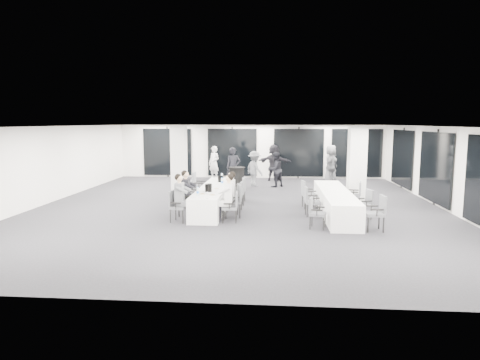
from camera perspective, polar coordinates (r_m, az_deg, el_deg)
The scene contains 42 objects.
room at distance 15.81m, azimuth 3.32°, elevation 2.05°, with size 14.04×16.04×2.84m.
column_left at distance 18.33m, azimuth -8.13°, elevation 2.81°, with size 0.60×0.60×2.80m, color silver.
column_right at distance 15.97m, azimuth 15.30°, elevation 1.90°, with size 0.60×0.60×2.80m, color silver.
banquet_table_main at distance 14.73m, azimuth -3.49°, elevation -2.34°, with size 0.90×5.00×0.75m, color white.
banquet_table_side at distance 14.15m, azimuth 12.57°, elevation -2.94°, with size 0.90×5.00×0.75m, color white.
cocktail_table at distance 18.46m, azimuth -0.43°, elevation 0.17°, with size 0.73×0.73×1.02m.
chair_main_left_near at distance 12.85m, azimuth -8.47°, elevation -3.18°, with size 0.55×0.58×0.93m.
chair_main_left_second at distance 13.69m, azimuth -7.67°, elevation -2.33°, with size 0.61×0.64×1.01m.
chair_main_left_mid at distance 14.52m, azimuth -6.91°, elevation -1.99°, with size 0.54×0.57×0.89m.
chair_main_left_fourth at distance 15.55m, azimuth -6.14°, elevation -1.41°, with size 0.45×0.50×0.86m.
chair_main_left_far at distance 16.37m, azimuth -5.64°, elevation -0.58°, with size 0.54×0.60×1.04m.
chair_main_right_near at distance 12.67m, azimuth -1.04°, elevation -3.33°, with size 0.48×0.53×0.91m.
chair_main_right_second at distance 13.32m, azimuth -0.72°, elevation -2.48°, with size 0.62×0.65×1.03m.
chair_main_right_mid at distance 14.20m, azimuth -0.39°, elevation -1.96°, with size 0.51×0.57×0.98m.
chair_main_right_fourth at distance 15.22m, azimuth -0.06°, elevation -1.33°, with size 0.55×0.59×0.96m.
chair_main_right_far at distance 16.19m, azimuth 0.19°, elevation -0.96°, with size 0.51×0.55×0.88m.
chair_side_left_near at distance 12.10m, azimuth 9.99°, elevation -4.08°, with size 0.53×0.55×0.87m.
chair_side_left_mid at distance 13.65m, azimuth 9.35°, elevation -2.57°, with size 0.50×0.55×0.93m.
chair_side_left_far at distance 14.91m, azimuth 8.94°, elevation -1.65°, with size 0.55×0.59×0.95m.
chair_side_right_near at distance 12.23m, azimuth 17.84°, elevation -3.91°, with size 0.52×0.58×0.98m.
chair_side_right_mid at distance 13.67m, azimuth 16.38°, elevation -2.85°, with size 0.55×0.58×0.90m.
chair_side_right_far at distance 15.17m, azimuth 15.20°, elevation -1.73°, with size 0.55×0.58×0.92m.
seated_guest_a at distance 12.75m, azimuth -7.80°, elevation -1.97°, with size 0.50×0.38×1.44m.
seated_guest_b at distance 13.63m, azimuth -6.98°, elevation -1.33°, with size 0.50×0.38×1.44m.
seated_guest_c at distance 12.63m, azimuth -1.77°, elevation -2.00°, with size 0.50×0.38×1.44m.
seated_guest_d at distance 13.28m, azimuth -1.46°, elevation -1.52°, with size 0.50×0.38×1.44m.
standing_guest_a at distance 19.29m, azimuth -0.90°, elevation 2.03°, with size 0.75×0.61×2.06m, color black.
standing_guest_b at distance 19.55m, azimuth 4.75°, elevation 1.72°, with size 0.88×0.53×1.81m, color black.
standing_guest_c at distance 19.75m, azimuth 1.96°, elevation 1.83°, with size 1.19×0.60×1.83m, color slate.
standing_guest_d at distance 20.76m, azimuth 12.09°, elevation 2.00°, with size 1.10×0.62×1.87m, color slate.
standing_guest_e at distance 21.36m, azimuth 12.01°, elevation 2.45°, with size 1.00×0.61×2.08m, color slate.
standing_guest_f at distance 21.59m, azimuth 4.56°, elevation 2.66°, with size 1.92×0.74×2.09m, color black.
standing_guest_g at distance 21.88m, azimuth -3.48°, elevation 2.57°, with size 0.72×0.58×1.97m, color white.
ice_bucket_near at distance 13.61m, azimuth -4.23°, elevation -1.04°, with size 0.22×0.22×0.25m, color black.
ice_bucket_far at distance 15.80m, azimuth -2.61°, elevation 0.15°, with size 0.20×0.20×0.23m, color black.
water_bottle_a at distance 12.95m, azimuth -5.65°, elevation -1.53°, with size 0.08×0.08×0.24m, color silver.
water_bottle_b at distance 15.10m, azimuth -2.39°, elevation -0.18°, with size 0.08×0.08×0.24m, color silver.
water_bottle_c at distance 16.57m, azimuth -2.43°, elevation 0.50°, with size 0.07×0.07×0.23m, color silver.
plate_a at distance 13.14m, azimuth -5.03°, elevation -1.88°, with size 0.22×0.22×0.03m.
plate_b at distance 12.96m, azimuth -3.69°, elevation -2.00°, with size 0.22×0.22×0.03m.
plate_c at distance 14.20m, azimuth -3.18°, elevation -1.14°, with size 0.18×0.18×0.03m.
wine_glass at distance 12.38m, azimuth -4.40°, elevation -1.82°, with size 0.08×0.08×0.20m.
Camera 1 is at (1.23, -14.61, 2.95)m, focal length 32.00 mm.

